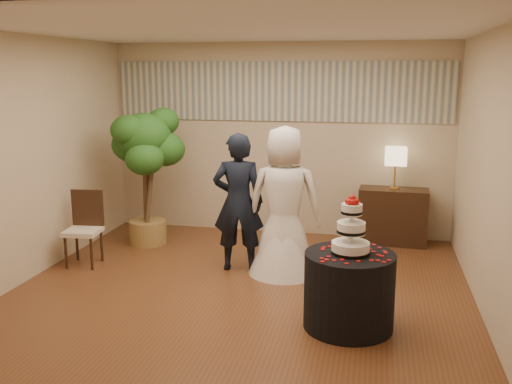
% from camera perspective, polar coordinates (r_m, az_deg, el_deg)
% --- Properties ---
extents(floor, '(5.00, 5.00, 0.00)m').
position_cam_1_polar(floor, '(6.37, -1.66, -9.98)').
color(floor, brown).
rests_on(floor, ground).
extents(ceiling, '(5.00, 5.00, 0.00)m').
position_cam_1_polar(ceiling, '(5.92, -1.82, 16.03)').
color(ceiling, white).
rests_on(ceiling, wall_back).
extents(wall_back, '(5.00, 0.06, 2.80)m').
position_cam_1_polar(wall_back, '(8.42, 2.33, 5.26)').
color(wall_back, '#CAB695').
rests_on(wall_back, ground).
extents(wall_front, '(5.00, 0.06, 2.80)m').
position_cam_1_polar(wall_front, '(3.66, -11.08, -3.74)').
color(wall_front, '#CAB695').
rests_on(wall_front, ground).
extents(wall_left, '(0.06, 5.00, 2.80)m').
position_cam_1_polar(wall_left, '(7.01, -22.03, 3.05)').
color(wall_left, '#CAB695').
rests_on(wall_left, ground).
extents(wall_right, '(0.06, 5.00, 2.80)m').
position_cam_1_polar(wall_right, '(5.92, 22.48, 1.53)').
color(wall_right, '#CAB695').
rests_on(wall_right, ground).
extents(mural_border, '(4.90, 0.02, 0.85)m').
position_cam_1_polar(mural_border, '(8.34, 2.34, 10.02)').
color(mural_border, '#A4A695').
rests_on(mural_border, wall_back).
extents(groom, '(0.67, 0.50, 1.68)m').
position_cam_1_polar(groom, '(6.85, -1.78, -1.03)').
color(groom, black).
rests_on(groom, floor).
extents(bride, '(0.91, 0.89, 1.78)m').
position_cam_1_polar(bride, '(6.71, 2.85, -0.90)').
color(bride, white).
rests_on(bride, floor).
extents(cake_table, '(0.92, 0.92, 0.73)m').
position_cam_1_polar(cake_table, '(5.50, 9.28, -9.71)').
color(cake_table, black).
rests_on(cake_table, floor).
extents(wedding_cake, '(0.36, 0.36, 0.56)m').
position_cam_1_polar(wedding_cake, '(5.29, 9.51, -3.23)').
color(wedding_cake, white).
rests_on(wedding_cake, cake_table).
extents(console, '(0.96, 0.46, 0.78)m').
position_cam_1_polar(console, '(8.22, 13.51, -2.37)').
color(console, black).
rests_on(console, floor).
extents(table_lamp, '(0.29, 0.29, 0.58)m').
position_cam_1_polar(table_lamp, '(8.09, 13.74, 2.32)').
color(table_lamp, beige).
rests_on(table_lamp, console).
extents(ficus_tree, '(1.30, 1.30, 1.94)m').
position_cam_1_polar(ficus_tree, '(8.01, -10.97, 1.58)').
color(ficus_tree, '#265E1D').
rests_on(ficus_tree, floor).
extents(side_chair, '(0.47, 0.48, 0.93)m').
position_cam_1_polar(side_chair, '(7.40, -16.93, -3.58)').
color(side_chair, black).
rests_on(side_chair, floor).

